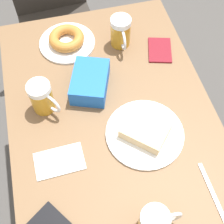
% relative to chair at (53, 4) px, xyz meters
% --- Properties ---
extents(ground_plane, '(8.00, 8.00, 0.00)m').
position_rel_chair_xyz_m(ground_plane, '(0.11, -0.87, -0.57)').
color(ground_plane, '#474442').
extents(table, '(0.70, 1.06, 0.77)m').
position_rel_chair_xyz_m(table, '(0.11, -0.87, 0.13)').
color(table, brown).
rests_on(table, ground_plane).
extents(chair, '(0.42, 0.42, 0.94)m').
position_rel_chair_xyz_m(chair, '(0.00, 0.00, 0.00)').
color(chair, '#2D2823').
rests_on(chair, ground_plane).
extents(plate_with_cake, '(0.26, 0.26, 0.05)m').
position_rel_chair_xyz_m(plate_with_cake, '(0.20, -0.97, 0.22)').
color(plate_with_cake, white).
rests_on(plate_with_cake, table).
extents(plate_with_donut, '(0.22, 0.22, 0.05)m').
position_rel_chair_xyz_m(plate_with_donut, '(0.02, -0.50, 0.22)').
color(plate_with_donut, white).
rests_on(plate_with_donut, table).
extents(beer_mug_left, '(0.10, 0.11, 0.12)m').
position_rel_chair_xyz_m(beer_mug_left, '(-0.11, -0.78, 0.27)').
color(beer_mug_left, '#C68C23').
rests_on(beer_mug_left, table).
extents(beer_mug_center, '(0.08, 0.12, 0.12)m').
position_rel_chair_xyz_m(beer_mug_center, '(0.22, -0.55, 0.27)').
color(beer_mug_center, '#C68C23').
rests_on(beer_mug_center, table).
extents(beer_mug_right, '(0.12, 0.08, 0.12)m').
position_rel_chair_xyz_m(beer_mug_right, '(0.13, -1.25, 0.27)').
color(beer_mug_right, '#C68C23').
rests_on(beer_mug_right, table).
extents(napkin_folded, '(0.16, 0.10, 0.00)m').
position_rel_chair_xyz_m(napkin_folded, '(-0.09, -0.99, 0.21)').
color(napkin_folded, white).
rests_on(napkin_folded, table).
extents(fork, '(0.02, 0.18, 0.00)m').
position_rel_chair_xyz_m(fork, '(0.33, -1.20, 0.21)').
color(fork, silver).
rests_on(fork, table).
extents(passport_far_edge, '(0.12, 0.15, 0.01)m').
position_rel_chair_xyz_m(passport_far_edge, '(0.36, -0.63, 0.21)').
color(passport_far_edge, maroon).
rests_on(passport_far_edge, table).
extents(blue_pouch, '(0.17, 0.20, 0.07)m').
position_rel_chair_xyz_m(blue_pouch, '(0.06, -0.74, 0.24)').
color(blue_pouch, blue).
rests_on(blue_pouch, table).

